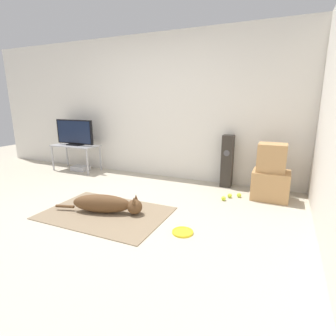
{
  "coord_description": "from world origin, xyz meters",
  "views": [
    {
      "loc": [
        2.15,
        -2.33,
        1.4
      ],
      "look_at": [
        0.64,
        1.06,
        0.45
      ],
      "focal_mm": 28.0,
      "sensor_mm": 36.0,
      "label": 1
    }
  ],
  "objects_px": {
    "tennis_ball_by_boxes": "(224,198)",
    "tennis_ball_near_speaker": "(230,196)",
    "cardboard_box_upper": "(272,158)",
    "game_console": "(81,168)",
    "cardboard_box_lower": "(270,185)",
    "tennis_ball_loose_on_carpet": "(239,195)",
    "floor_speaker": "(227,161)",
    "dog": "(107,204)",
    "tv": "(74,133)",
    "frisbee": "(183,232)",
    "tv_stand": "(76,148)"
  },
  "relations": [
    {
      "from": "tennis_ball_by_boxes",
      "to": "tennis_ball_near_speaker",
      "type": "relative_size",
      "value": 1.0
    },
    {
      "from": "cardboard_box_upper",
      "to": "game_console",
      "type": "height_order",
      "value": "cardboard_box_upper"
    },
    {
      "from": "cardboard_box_lower",
      "to": "tennis_ball_loose_on_carpet",
      "type": "relative_size",
      "value": 7.78
    },
    {
      "from": "floor_speaker",
      "to": "game_console",
      "type": "relative_size",
      "value": 2.53
    },
    {
      "from": "dog",
      "to": "cardboard_box_lower",
      "type": "bearing_deg",
      "value": 37.03
    },
    {
      "from": "tv",
      "to": "tennis_ball_by_boxes",
      "type": "height_order",
      "value": "tv"
    },
    {
      "from": "tennis_ball_by_boxes",
      "to": "frisbee",
      "type": "bearing_deg",
      "value": -99.79
    },
    {
      "from": "game_console",
      "to": "tennis_ball_loose_on_carpet",
      "type": "bearing_deg",
      "value": -4.77
    },
    {
      "from": "dog",
      "to": "frisbee",
      "type": "relative_size",
      "value": 4.79
    },
    {
      "from": "dog",
      "to": "floor_speaker",
      "type": "relative_size",
      "value": 1.3
    },
    {
      "from": "tennis_ball_loose_on_carpet",
      "to": "tennis_ball_by_boxes",
      "type": "bearing_deg",
      "value": -128.43
    },
    {
      "from": "dog",
      "to": "cardboard_box_upper",
      "type": "xyz_separation_m",
      "value": [
        1.85,
        1.4,
        0.49
      ]
    },
    {
      "from": "cardboard_box_upper",
      "to": "floor_speaker",
      "type": "height_order",
      "value": "floor_speaker"
    },
    {
      "from": "frisbee",
      "to": "cardboard_box_upper",
      "type": "height_order",
      "value": "cardboard_box_upper"
    },
    {
      "from": "tennis_ball_by_boxes",
      "to": "game_console",
      "type": "relative_size",
      "value": 0.19
    },
    {
      "from": "frisbee",
      "to": "game_console",
      "type": "height_order",
      "value": "game_console"
    },
    {
      "from": "dog",
      "to": "tv_stand",
      "type": "distance_m",
      "value": 2.46
    },
    {
      "from": "cardboard_box_upper",
      "to": "tennis_ball_loose_on_carpet",
      "type": "bearing_deg",
      "value": -163.44
    },
    {
      "from": "floor_speaker",
      "to": "tennis_ball_by_boxes",
      "type": "distance_m",
      "value": 0.8
    },
    {
      "from": "frisbee",
      "to": "cardboard_box_upper",
      "type": "distance_m",
      "value": 1.79
    },
    {
      "from": "tennis_ball_loose_on_carpet",
      "to": "game_console",
      "type": "bearing_deg",
      "value": 175.23
    },
    {
      "from": "floor_speaker",
      "to": "tennis_ball_by_boxes",
      "type": "bearing_deg",
      "value": -80.94
    },
    {
      "from": "tv_stand",
      "to": "floor_speaker",
      "type": "bearing_deg",
      "value": 3.75
    },
    {
      "from": "floor_speaker",
      "to": "tennis_ball_loose_on_carpet",
      "type": "height_order",
      "value": "floor_speaker"
    },
    {
      "from": "game_console",
      "to": "tennis_ball_near_speaker",
      "type": "bearing_deg",
      "value": -6.39
    },
    {
      "from": "dog",
      "to": "cardboard_box_lower",
      "type": "distance_m",
      "value": 2.34
    },
    {
      "from": "cardboard_box_lower",
      "to": "frisbee",
      "type": "bearing_deg",
      "value": -117.95
    },
    {
      "from": "game_console",
      "to": "floor_speaker",
      "type": "bearing_deg",
      "value": 3.46
    },
    {
      "from": "tennis_ball_by_boxes",
      "to": "game_console",
      "type": "bearing_deg",
      "value": 170.75
    },
    {
      "from": "floor_speaker",
      "to": "game_console",
      "type": "xyz_separation_m",
      "value": [
        -2.99,
        -0.18,
        -0.39
      ]
    },
    {
      "from": "floor_speaker",
      "to": "cardboard_box_lower",
      "type": "bearing_deg",
      "value": -24.82
    },
    {
      "from": "floor_speaker",
      "to": "tv_stand",
      "type": "relative_size",
      "value": 0.9
    },
    {
      "from": "cardboard_box_upper",
      "to": "game_console",
      "type": "xyz_separation_m",
      "value": [
        -3.68,
        0.16,
        -0.57
      ]
    },
    {
      "from": "floor_speaker",
      "to": "tennis_ball_near_speaker",
      "type": "height_order",
      "value": "floor_speaker"
    },
    {
      "from": "frisbee",
      "to": "cardboard_box_lower",
      "type": "distance_m",
      "value": 1.71
    },
    {
      "from": "frisbee",
      "to": "cardboard_box_lower",
      "type": "bearing_deg",
      "value": 62.05
    },
    {
      "from": "cardboard_box_lower",
      "to": "tennis_ball_by_boxes",
      "type": "xyz_separation_m",
      "value": [
        -0.6,
        -0.36,
        -0.18
      ]
    },
    {
      "from": "tennis_ball_loose_on_carpet",
      "to": "cardboard_box_upper",
      "type": "bearing_deg",
      "value": 16.56
    },
    {
      "from": "frisbee",
      "to": "tv_stand",
      "type": "xyz_separation_m",
      "value": [
        -2.97,
        1.63,
        0.45
      ]
    },
    {
      "from": "frisbee",
      "to": "cardboard_box_lower",
      "type": "xyz_separation_m",
      "value": [
        0.8,
        1.5,
        0.2
      ]
    },
    {
      "from": "cardboard_box_lower",
      "to": "floor_speaker",
      "type": "bearing_deg",
      "value": 155.18
    },
    {
      "from": "cardboard_box_lower",
      "to": "tv_stand",
      "type": "height_order",
      "value": "tv_stand"
    },
    {
      "from": "dog",
      "to": "tennis_ball_loose_on_carpet",
      "type": "relative_size",
      "value": 16.99
    },
    {
      "from": "tv_stand",
      "to": "tennis_ball_loose_on_carpet",
      "type": "distance_m",
      "value": 3.38
    },
    {
      "from": "cardboard_box_upper",
      "to": "tennis_ball_by_boxes",
      "type": "distance_m",
      "value": 0.9
    },
    {
      "from": "cardboard_box_upper",
      "to": "tv",
      "type": "xyz_separation_m",
      "value": [
        -3.75,
        0.14,
        0.16
      ]
    },
    {
      "from": "dog",
      "to": "cardboard_box_lower",
      "type": "height_order",
      "value": "cardboard_box_lower"
    },
    {
      "from": "cardboard_box_lower",
      "to": "floor_speaker",
      "type": "xyz_separation_m",
      "value": [
        -0.71,
        0.33,
        0.22
      ]
    },
    {
      "from": "tennis_ball_by_boxes",
      "to": "tennis_ball_near_speaker",
      "type": "height_order",
      "value": "same"
    },
    {
      "from": "cardboard_box_lower",
      "to": "tennis_ball_by_boxes",
      "type": "height_order",
      "value": "cardboard_box_lower"
    }
  ]
}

